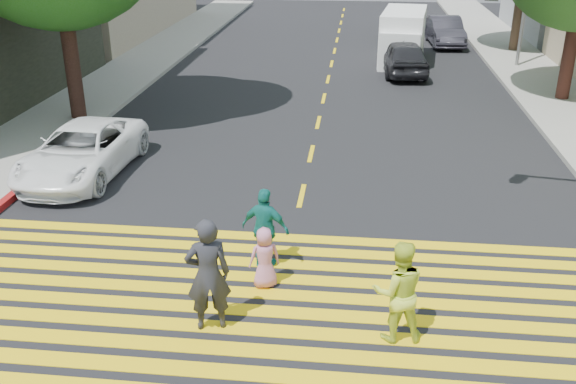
% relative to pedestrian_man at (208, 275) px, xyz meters
% --- Properties ---
extents(ground, '(120.00, 120.00, 0.00)m').
position_rel_pedestrian_man_xyz_m(ground, '(1.01, -0.46, -1.00)').
color(ground, black).
extents(sidewalk_left, '(3.00, 40.00, 0.15)m').
position_rel_pedestrian_man_xyz_m(sidewalk_left, '(-7.49, 21.54, -0.92)').
color(sidewalk_left, gray).
rests_on(sidewalk_left, ground).
extents(sidewalk_right, '(3.00, 60.00, 0.15)m').
position_rel_pedestrian_man_xyz_m(sidewalk_right, '(9.51, 14.54, -0.92)').
color(sidewalk_right, gray).
rests_on(sidewalk_right, ground).
extents(curb_red, '(0.20, 8.00, 0.16)m').
position_rel_pedestrian_man_xyz_m(curb_red, '(-5.89, 5.54, -0.92)').
color(curb_red, maroon).
rests_on(curb_red, ground).
extents(crosswalk, '(13.40, 5.30, 0.01)m').
position_rel_pedestrian_man_xyz_m(crosswalk, '(1.01, 0.81, -0.99)').
color(crosswalk, yellow).
rests_on(crosswalk, ground).
extents(lane_line, '(0.12, 34.40, 0.01)m').
position_rel_pedestrian_man_xyz_m(lane_line, '(1.01, 22.04, -0.99)').
color(lane_line, yellow).
rests_on(lane_line, ground).
extents(pedestrian_man, '(0.83, 0.67, 1.99)m').
position_rel_pedestrian_man_xyz_m(pedestrian_man, '(0.00, 0.00, 0.00)').
color(pedestrian_man, '#26262C').
rests_on(pedestrian_man, ground).
extents(pedestrian_woman, '(0.93, 0.78, 1.74)m').
position_rel_pedestrian_man_xyz_m(pedestrian_woman, '(3.04, 0.04, -0.13)').
color(pedestrian_woman, '#CCDF39').
rests_on(pedestrian_woman, ground).
extents(pedestrian_child, '(0.67, 0.56, 1.18)m').
position_rel_pedestrian_man_xyz_m(pedestrian_child, '(0.72, 1.37, -0.41)').
color(pedestrian_child, '#BD718F').
rests_on(pedestrian_child, ground).
extents(pedestrian_extra, '(1.02, 0.63, 1.63)m').
position_rel_pedestrian_man_xyz_m(pedestrian_extra, '(0.63, 2.09, -0.18)').
color(pedestrian_extra, '#16736E').
rests_on(pedestrian_extra, ground).
extents(white_sedan, '(2.34, 4.77, 1.30)m').
position_rel_pedestrian_man_xyz_m(white_sedan, '(-4.81, 6.29, -0.34)').
color(white_sedan, white).
rests_on(white_sedan, ground).
extents(dark_car_near, '(2.12, 4.45, 1.47)m').
position_rel_pedestrian_man_xyz_m(dark_car_near, '(4.11, 18.80, -0.26)').
color(dark_car_near, black).
rests_on(dark_car_near, ground).
extents(silver_car, '(2.17, 4.60, 1.30)m').
position_rel_pedestrian_man_xyz_m(silver_car, '(4.71, 29.87, -0.35)').
color(silver_car, '#A0A2A3').
rests_on(silver_car, ground).
extents(dark_car_parked, '(1.77, 4.45, 1.44)m').
position_rel_pedestrian_man_xyz_m(dark_car_parked, '(6.61, 25.70, -0.28)').
color(dark_car_parked, '#25242C').
rests_on(dark_car_parked, ground).
extents(white_van, '(2.36, 5.03, 2.29)m').
position_rel_pedestrian_man_xyz_m(white_van, '(4.19, 21.32, 0.09)').
color(white_van, white).
rests_on(white_van, ground).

